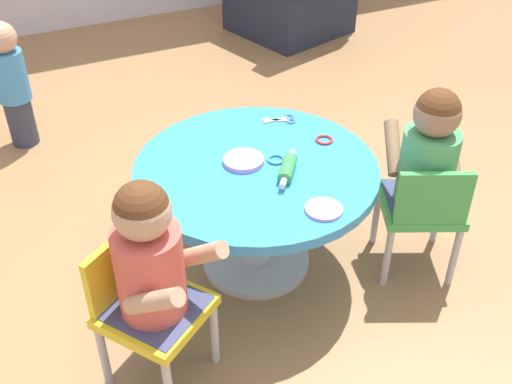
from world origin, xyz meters
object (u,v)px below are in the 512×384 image
at_px(craft_table, 256,190).
at_px(rolling_pin, 287,169).
at_px(toddler_standing, 11,81).
at_px(seated_child_left, 149,257).
at_px(child_chair_right, 422,208).
at_px(seated_child_right, 429,153).
at_px(craft_scissors, 284,120).
at_px(child_chair_left, 147,305).

bearing_deg(craft_table, rolling_pin, -51.21).
bearing_deg(toddler_standing, rolling_pin, -61.98).
height_order(toddler_standing, rolling_pin, toddler_standing).
relative_size(seated_child_left, child_chair_right, 0.95).
height_order(seated_child_left, child_chair_right, seated_child_left).
distance_m(seated_child_right, toddler_standing, 2.11).
bearing_deg(craft_scissors, craft_table, -134.03).
relative_size(child_chair_right, craft_scissors, 3.78).
xyz_separation_m(seated_child_right, craft_scissors, (-0.33, 0.52, -0.05)).
bearing_deg(craft_scissors, child_chair_right, -60.60).
relative_size(craft_table, craft_scissors, 6.45).
height_order(child_chair_left, craft_scissors, child_chair_left).
bearing_deg(child_chair_right, child_chair_left, -178.13).
relative_size(child_chair_left, toddler_standing, 0.80).
height_order(child_chair_right, seated_child_right, seated_child_right).
relative_size(child_chair_right, toddler_standing, 0.80).
relative_size(child_chair_left, rolling_pin, 2.73).
xyz_separation_m(child_chair_left, craft_scissors, (0.79, 0.59, 0.18)).
relative_size(seated_child_left, seated_child_right, 1.00).
xyz_separation_m(toddler_standing, rolling_pin, (0.79, -1.49, 0.15)).
relative_size(craft_table, rolling_pin, 4.66).
distance_m(child_chair_left, rolling_pin, 0.70).
bearing_deg(seated_child_left, rolling_pin, 24.16).
relative_size(seated_child_right, craft_scissors, 3.60).
bearing_deg(rolling_pin, seated_child_left, -155.84).
bearing_deg(child_chair_left, child_chair_right, 1.87).
height_order(child_chair_right, rolling_pin, child_chair_right).
height_order(seated_child_right, craft_scissors, seated_child_right).
relative_size(toddler_standing, rolling_pin, 3.42).
relative_size(seated_child_left, rolling_pin, 2.60).
bearing_deg(seated_child_left, craft_scissors, 39.10).
relative_size(seated_child_left, craft_scissors, 3.60).
relative_size(seated_child_right, rolling_pin, 2.60).
relative_size(toddler_standing, craft_scissors, 4.74).
height_order(craft_table, child_chair_right, child_chair_right).
height_order(seated_child_right, toddler_standing, seated_child_right).
xyz_separation_m(craft_table, rolling_pin, (0.08, -0.10, 0.14)).
height_order(seated_child_right, rolling_pin, seated_child_right).
distance_m(toddler_standing, craft_scissors, 1.49).
bearing_deg(rolling_pin, seated_child_right, -18.10).
relative_size(rolling_pin, craft_scissors, 1.38).
relative_size(craft_table, child_chair_right, 1.71).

